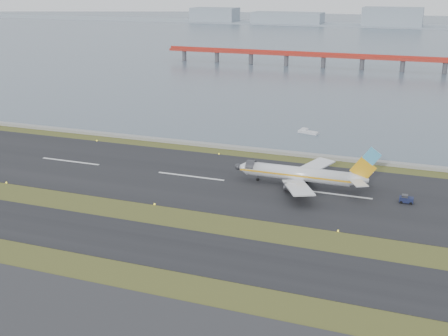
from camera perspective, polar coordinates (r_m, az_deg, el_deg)
The scene contains 10 objects.
ground at distance 133.35m, azimuth -8.53°, elevation -4.89°, with size 1000.00×1000.00×0.00m, color #324017.
taxiway_strip at distance 123.93m, azimuth -11.17°, elevation -6.91°, with size 1000.00×18.00×0.10m, color black.
runway_strip at distance 158.38m, azimuth -3.39°, elevation -0.86°, with size 1000.00×45.00×0.10m, color black.
seawall at distance 184.77m, azimuth 0.31°, elevation 2.17°, with size 1000.00×2.50×1.00m, color gray.
bay_water at distance 572.36m, azimuth 14.42°, elevation 12.69°, with size 1400.00×800.00×1.30m, color #465364.
red_pier at distance 361.86m, azimuth 13.89°, elevation 10.81°, with size 260.00×5.00×10.20m.
far_shoreline at distance 729.73m, azimuth 17.01°, elevation 14.09°, with size 1400.00×80.00×60.50m.
airliner at distance 150.87m, azimuth 8.02°, elevation -0.65°, with size 38.52×32.89×12.80m.
pushback_tug at distance 146.31m, azimuth 18.01°, elevation -3.03°, with size 3.39×2.03×2.16m.
workboat_near at distance 205.32m, azimuth 8.50°, elevation 3.66°, with size 7.72×4.20×1.79m.
Camera 1 is at (60.24, -106.76, 52.51)m, focal length 45.00 mm.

